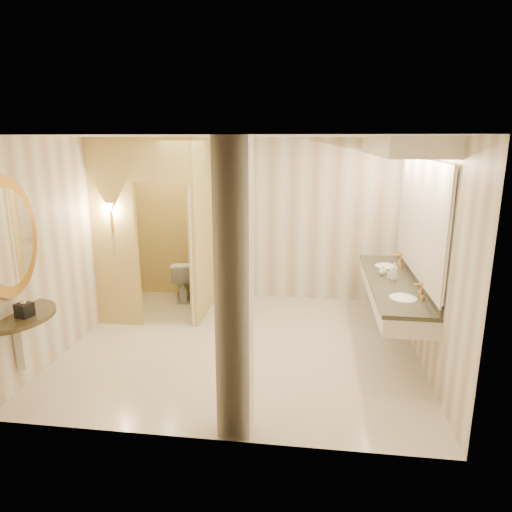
{
  "coord_description": "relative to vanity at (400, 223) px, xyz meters",
  "views": [
    {
      "loc": [
        0.9,
        -5.54,
        2.66
      ],
      "look_at": [
        0.15,
        0.2,
        1.18
      ],
      "focal_mm": 32.0,
      "sensor_mm": 36.0,
      "label": 1
    }
  ],
  "objects": [
    {
      "name": "floor",
      "position": [
        -1.98,
        -0.37,
        -1.63
      ],
      "size": [
        4.5,
        4.5,
        0.0
      ],
      "primitive_type": "plane",
      "color": "beige",
      "rests_on": "ground"
    },
    {
      "name": "ceiling",
      "position": [
        -1.98,
        -0.37,
        1.07
      ],
      "size": [
        4.5,
        4.5,
        0.0
      ],
      "primitive_type": "plane",
      "rotation": [
        3.14,
        0.0,
        0.0
      ],
      "color": "white",
      "rests_on": "wall_back"
    },
    {
      "name": "wall_back",
      "position": [
        -1.98,
        1.63,
        -0.28
      ],
      "size": [
        4.5,
        0.02,
        2.7
      ],
      "primitive_type": "cube",
      "color": "beige",
      "rests_on": "floor"
    },
    {
      "name": "wall_front",
      "position": [
        -1.98,
        -2.37,
        -0.28
      ],
      "size": [
        4.5,
        0.02,
        2.7
      ],
      "primitive_type": "cube",
      "color": "beige",
      "rests_on": "floor"
    },
    {
      "name": "wall_left",
      "position": [
        -4.23,
        -0.37,
        -0.28
      ],
      "size": [
        0.02,
        4.0,
        2.7
      ],
      "primitive_type": "cube",
      "color": "beige",
      "rests_on": "floor"
    },
    {
      "name": "wall_right",
      "position": [
        0.27,
        -0.37,
        -0.28
      ],
      "size": [
        0.02,
        4.0,
        2.7
      ],
      "primitive_type": "cube",
      "color": "beige",
      "rests_on": "floor"
    },
    {
      "name": "toilet_closet",
      "position": [
        -3.09,
        0.6,
        -0.24
      ],
      "size": [
        1.5,
        1.55,
        2.7
      ],
      "color": "#E0C575",
      "rests_on": "floor"
    },
    {
      "name": "wall_sconce",
      "position": [
        -3.9,
        0.06,
        0.1
      ],
      "size": [
        0.14,
        0.14,
        0.42
      ],
      "color": "gold",
      "rests_on": "toilet_closet"
    },
    {
      "name": "vanity",
      "position": [
        0.0,
        0.0,
        0.0
      ],
      "size": [
        0.75,
        2.78,
        2.09
      ],
      "color": "silver",
      "rests_on": "floor"
    },
    {
      "name": "console_shelf",
      "position": [
        -4.19,
        -1.77,
        -0.29
      ],
      "size": [
        0.97,
        0.97,
        1.94
      ],
      "color": "black",
      "rests_on": "floor"
    },
    {
      "name": "pillar",
      "position": [
        -1.76,
        -2.17,
        -0.28
      ],
      "size": [
        0.3,
        0.3,
        2.7
      ],
      "primitive_type": "cube",
      "color": "silver",
      "rests_on": "floor"
    },
    {
      "name": "tissue_box",
      "position": [
        -4.04,
        -1.82,
        -0.68
      ],
      "size": [
        0.18,
        0.18,
        0.15
      ],
      "primitive_type": "cube",
      "rotation": [
        0.0,
        0.0,
        -0.26
      ],
      "color": "black",
      "rests_on": "console_shelf"
    },
    {
      "name": "toilet",
      "position": [
        -3.29,
        1.3,
        -1.29
      ],
      "size": [
        0.55,
        0.75,
        0.69
      ],
      "primitive_type": "imported",
      "rotation": [
        0.0,
        0.0,
        3.41
      ],
      "color": "white",
      "rests_on": "floor"
    },
    {
      "name": "soap_bottle_a",
      "position": [
        -0.06,
        0.07,
        -0.69
      ],
      "size": [
        0.07,
        0.07,
        0.12
      ],
      "primitive_type": "imported",
      "rotation": [
        0.0,
        0.0,
        0.42
      ],
      "color": "beige",
      "rests_on": "vanity"
    },
    {
      "name": "soap_bottle_b",
      "position": [
        -0.15,
        0.21,
        -0.69
      ],
      "size": [
        0.13,
        0.13,
        0.13
      ],
      "primitive_type": "imported",
      "rotation": [
        0.0,
        0.0,
        -0.41
      ],
      "color": "silver",
      "rests_on": "vanity"
    },
    {
      "name": "soap_bottle_c",
      "position": [
        -0.03,
        0.0,
        -0.64
      ],
      "size": [
        0.12,
        0.12,
        0.23
      ],
      "primitive_type": "imported",
      "rotation": [
        0.0,
        0.0,
        -0.4
      ],
      "color": "#C6B28C",
      "rests_on": "vanity"
    }
  ]
}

